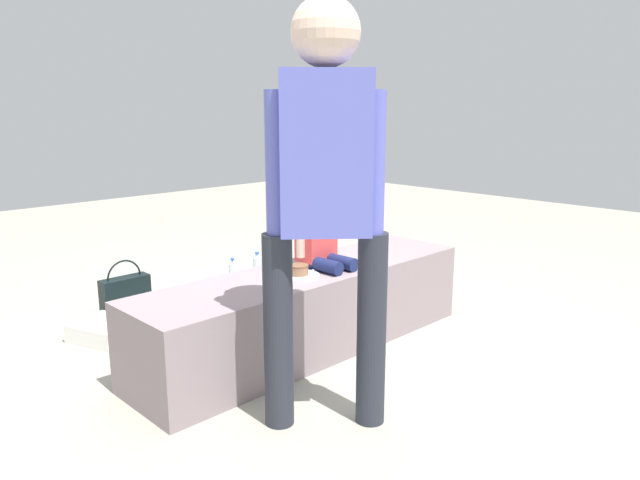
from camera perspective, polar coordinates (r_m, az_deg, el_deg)
ground_plane at (r=3.42m, az=-1.10°, el=-10.28°), size 12.00×12.00×0.00m
concrete_ledge at (r=3.34m, az=-1.12°, el=-6.68°), size 2.08×0.52×0.46m
child_seated at (r=3.29m, az=-0.14°, el=1.04°), size 0.28×0.32×0.48m
adult_standing at (r=2.37m, az=0.52°, el=5.70°), size 0.42×0.40×1.74m
cake_plate at (r=3.14m, az=-2.02°, el=-3.16°), size 0.22×0.22×0.07m
gift_bag at (r=3.65m, az=-10.91°, el=-6.58°), size 0.23×0.08×0.32m
railing_post at (r=4.70m, az=4.95°, el=2.59°), size 0.36×0.36×1.32m
water_bottle_near_gift at (r=4.75m, az=-6.00°, el=-2.48°), size 0.07×0.07×0.21m
water_bottle_far_side at (r=4.57m, az=-8.32°, el=-3.13°), size 0.06×0.06×0.22m
party_cup_red at (r=4.64m, az=-4.37°, el=-3.36°), size 0.08×0.08×0.11m
cake_box_white at (r=3.75m, az=-19.83°, el=-8.11°), size 0.40×0.42×0.10m
handbag_black_leather at (r=4.11m, az=-18.08°, el=-4.95°), size 0.32×0.11×0.36m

